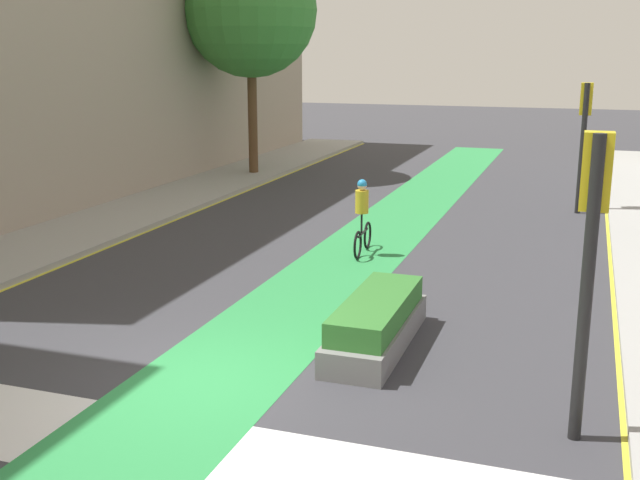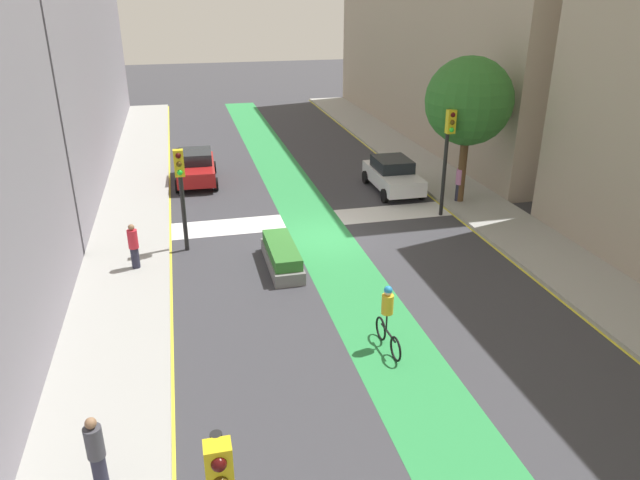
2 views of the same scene
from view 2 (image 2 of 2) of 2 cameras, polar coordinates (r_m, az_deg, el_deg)
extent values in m
plane|color=#38383D|center=(23.26, 0.56, 0.27)|extent=(120.00, 120.00, 0.00)
cube|color=#2D8C47|center=(23.22, 0.24, 0.24)|extent=(2.40, 60.00, 0.01)
cube|color=silver|center=(25.06, -0.55, 2.01)|extent=(12.00, 1.80, 0.01)
cube|color=#9E9E99|center=(25.96, 16.85, 1.91)|extent=(3.00, 60.00, 0.15)
cube|color=yellow|center=(25.28, 13.88, 1.50)|extent=(0.16, 60.00, 0.01)
cube|color=#9E9E99|center=(22.75, -18.10, -1.29)|extent=(3.00, 60.00, 0.15)
cube|color=yellow|center=(22.68, -14.32, -1.11)|extent=(0.16, 60.00, 0.01)
cube|color=tan|center=(40.98, 13.83, 21.09)|extent=(7.95, 28.12, 15.95)
cylinder|color=black|center=(22.00, -13.13, 3.70)|extent=(0.16, 0.16, 3.89)
cube|color=gold|center=(21.38, -13.47, 7.24)|extent=(0.35, 0.28, 0.95)
sphere|color=#3F0A0A|center=(21.16, -13.54, 7.92)|extent=(0.20, 0.20, 0.20)
sphere|color=#4C380C|center=(21.24, -13.46, 7.14)|extent=(0.20, 0.20, 0.20)
sphere|color=#26D833|center=(21.32, -13.39, 6.37)|extent=(0.20, 0.20, 0.20)
cylinder|color=black|center=(25.39, 11.97, 7.21)|extent=(0.16, 0.16, 4.57)
cube|color=gold|center=(24.79, 12.52, 11.10)|extent=(0.35, 0.28, 0.95)
sphere|color=#3F0A0A|center=(24.61, 12.72, 11.71)|extent=(0.20, 0.20, 0.20)
sphere|color=#4C380C|center=(24.66, 12.66, 11.03)|extent=(0.20, 0.20, 0.20)
sphere|color=#26D833|center=(24.73, 12.60, 10.35)|extent=(0.20, 0.20, 0.20)
cube|color=gold|center=(8.11, -9.67, -21.40)|extent=(0.35, 0.28, 0.95)
sphere|color=#3F0A0A|center=(7.81, -9.74, -20.54)|extent=(0.20, 0.20, 0.20)
cube|color=#A51919|center=(30.38, -11.88, 6.68)|extent=(1.96, 4.27, 0.70)
cube|color=black|center=(30.40, -11.98, 7.91)|extent=(1.68, 2.06, 0.55)
cylinder|color=black|center=(29.07, -10.03, 5.35)|extent=(0.24, 0.65, 0.64)
cylinder|color=black|center=(29.10, -13.58, 5.07)|extent=(0.24, 0.65, 0.64)
cylinder|color=black|center=(31.89, -10.22, 6.93)|extent=(0.24, 0.65, 0.64)
cylinder|color=black|center=(31.92, -13.46, 6.67)|extent=(0.24, 0.65, 0.64)
cube|color=silver|center=(28.64, 7.06, 5.99)|extent=(1.84, 4.22, 0.70)
cube|color=black|center=(28.64, 6.99, 7.30)|extent=(1.62, 2.01, 0.55)
cylinder|color=black|center=(27.76, 9.79, 4.51)|extent=(0.23, 0.64, 0.64)
cylinder|color=black|center=(27.14, 6.27, 4.28)|extent=(0.23, 0.64, 0.64)
cylinder|color=black|center=(30.36, 7.71, 6.27)|extent=(0.23, 0.64, 0.64)
cylinder|color=black|center=(29.79, 4.44, 6.08)|extent=(0.23, 0.64, 0.64)
torus|color=black|center=(15.87, 7.31, -10.40)|extent=(0.09, 0.68, 0.68)
torus|color=black|center=(16.67, 5.89, -8.50)|extent=(0.09, 0.68, 0.68)
cylinder|color=black|center=(16.17, 6.61, -8.89)|extent=(0.11, 0.95, 0.06)
cylinder|color=black|center=(16.15, 6.45, -7.81)|extent=(0.05, 0.05, 0.50)
cylinder|color=gold|center=(15.88, 6.54, -6.19)|extent=(0.32, 0.32, 0.55)
sphere|color=beige|center=(15.70, 6.60, -4.96)|extent=(0.22, 0.22, 0.22)
sphere|color=#268CCC|center=(15.68, 6.61, -4.83)|extent=(0.23, 0.23, 0.23)
cylinder|color=#262638|center=(12.87, -20.50, -20.20)|extent=(0.28, 0.28, 0.76)
cylinder|color=#3F3F47|center=(12.41, -20.97, -17.77)|extent=(0.34, 0.34, 0.67)
sphere|color=#8C6647|center=(12.13, -21.28, -16.17)|extent=(0.22, 0.22, 0.22)
cylinder|color=#262638|center=(27.46, 13.22, 4.50)|extent=(0.28, 0.28, 0.78)
cylinder|color=#BF72A5|center=(27.24, 13.36, 5.97)|extent=(0.34, 0.34, 0.70)
sphere|color=beige|center=(27.11, 13.45, 6.90)|extent=(0.23, 0.23, 0.23)
cylinder|color=#262638|center=(21.26, -17.41, -1.64)|extent=(0.28, 0.28, 0.74)
cylinder|color=red|center=(20.99, -17.64, 0.08)|extent=(0.34, 0.34, 0.65)
sphere|color=#8C6647|center=(20.83, -17.78, 1.18)|extent=(0.21, 0.21, 0.21)
cylinder|color=brown|center=(27.14, 13.59, 6.88)|extent=(0.36, 0.36, 3.16)
sphere|color=#2D6B28|center=(26.50, 14.18, 12.88)|extent=(3.74, 3.74, 3.74)
cube|color=slate|center=(20.80, -3.69, -2.00)|extent=(1.02, 3.29, 0.45)
cube|color=#33722D|center=(20.62, -3.72, -0.93)|extent=(0.92, 2.96, 0.40)
camera|label=1|loc=(30.68, -13.78, 14.65)|focal=43.39mm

